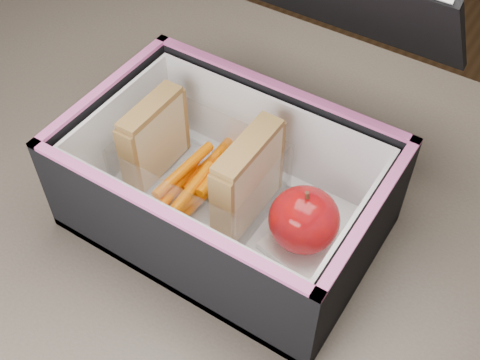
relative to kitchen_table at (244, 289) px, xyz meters
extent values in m
cube|color=brown|center=(0.00, 0.00, 0.08)|extent=(1.20, 0.80, 0.03)
cube|color=#382D26|center=(-0.55, 0.35, -0.30)|extent=(0.05, 0.05, 0.72)
cube|color=tan|center=(-0.14, 0.03, 0.15)|extent=(0.01, 0.08, 0.09)
cube|color=#D86272|center=(-0.13, 0.03, 0.15)|extent=(0.01, 0.08, 0.08)
cube|color=tan|center=(-0.13, 0.03, 0.15)|extent=(0.01, 0.08, 0.09)
cube|color=olive|center=(-0.13, 0.03, 0.20)|extent=(0.02, 0.08, 0.01)
cube|color=tan|center=(-0.02, 0.03, 0.16)|extent=(0.01, 0.09, 0.10)
cube|color=#D86272|center=(-0.01, 0.03, 0.15)|extent=(0.01, 0.09, 0.09)
cube|color=tan|center=(-0.01, 0.03, 0.16)|extent=(0.01, 0.09, 0.10)
cube|color=olive|center=(-0.01, 0.03, 0.21)|extent=(0.03, 0.09, 0.01)
cylinder|color=orange|center=(-0.09, 0.03, 0.11)|extent=(0.02, 0.09, 0.01)
cylinder|color=orange|center=(-0.06, 0.01, 0.12)|extent=(0.02, 0.09, 0.01)
cylinder|color=orange|center=(-0.06, 0.05, 0.14)|extent=(0.02, 0.09, 0.01)
cylinder|color=orange|center=(-0.06, -0.01, 0.11)|extent=(0.02, 0.09, 0.01)
cylinder|color=orange|center=(-0.06, 0.06, 0.12)|extent=(0.02, 0.09, 0.01)
cylinder|color=orange|center=(-0.07, 0.00, 0.14)|extent=(0.02, 0.09, 0.01)
cylinder|color=orange|center=(-0.08, 0.06, 0.11)|extent=(0.01, 0.09, 0.01)
cylinder|color=orange|center=(-0.09, 0.00, 0.12)|extent=(0.02, 0.09, 0.01)
cylinder|color=orange|center=(-0.09, 0.02, 0.14)|extent=(0.02, 0.09, 0.01)
cylinder|color=orange|center=(-0.07, 0.02, 0.11)|extent=(0.02, 0.09, 0.01)
cube|color=white|center=(0.06, 0.02, 0.11)|extent=(0.08, 0.09, 0.01)
ellipsoid|color=maroon|center=(0.06, 0.02, 0.14)|extent=(0.09, 0.09, 0.07)
cylinder|color=#4B2B1A|center=(0.06, 0.02, 0.18)|extent=(0.01, 0.01, 0.01)
camera|label=1|loc=(0.20, -0.32, 0.61)|focal=45.00mm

